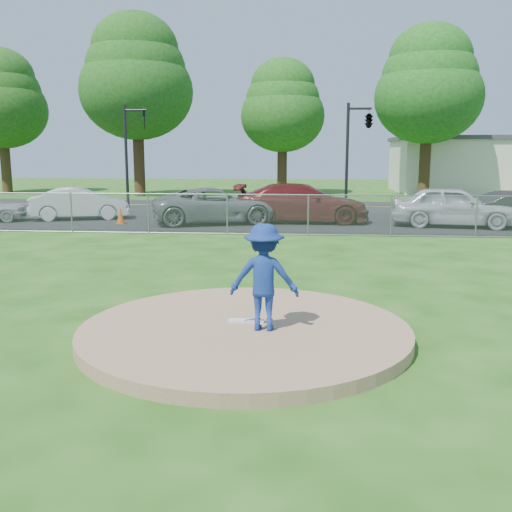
{
  "coord_description": "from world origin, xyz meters",
  "views": [
    {
      "loc": [
        1.01,
        -8.93,
        2.97
      ],
      "look_at": [
        0.0,
        2.0,
        1.0
      ],
      "focal_mm": 40.0,
      "sensor_mm": 36.0,
      "label": 1
    }
  ],
  "objects": [
    {
      "name": "chain_link_fence",
      "position": [
        0.0,
        12.0,
        0.75
      ],
      "size": [
        40.0,
        0.06,
        1.5
      ],
      "primitive_type": "cube",
      "color": "gray",
      "rests_on": "ground"
    },
    {
      "name": "traffic_signal_left",
      "position": [
        -8.76,
        22.0,
        3.36
      ],
      "size": [
        1.28,
        0.2,
        5.6
      ],
      "color": "black",
      "rests_on": "ground"
    },
    {
      "name": "parked_car_pearl",
      "position": [
        6.93,
        15.11,
        0.85
      ],
      "size": [
        5.17,
        2.73,
        1.68
      ],
      "primitive_type": "imported",
      "rotation": [
        0.0,
        0.0,
        1.41
      ],
      "color": "silver",
      "rests_on": "parking_lot"
    },
    {
      "name": "pitcher",
      "position": [
        0.33,
        -0.15,
        1.05
      ],
      "size": [
        1.12,
        0.66,
        1.7
      ],
      "primitive_type": "imported",
      "rotation": [
        0.0,
        0.0,
        3.11
      ],
      "color": "navy",
      "rests_on": "pitchers_mound"
    },
    {
      "name": "pitching_rubber",
      "position": [
        0.0,
        0.2,
        0.22
      ],
      "size": [
        0.6,
        0.15,
        0.04
      ],
      "primitive_type": "cube",
      "color": "white",
      "rests_on": "pitchers_mound"
    },
    {
      "name": "commercial_building",
      "position": [
        16.0,
        38.0,
        2.16
      ],
      "size": [
        16.4,
        9.4,
        4.3
      ],
      "color": "beige",
      "rests_on": "ground"
    },
    {
      "name": "parked_car_gray",
      "position": [
        -2.96,
        15.34,
        0.77
      ],
      "size": [
        5.99,
        4.09,
        1.52
      ],
      "primitive_type": "imported",
      "rotation": [
        0.0,
        0.0,
        1.88
      ],
      "color": "slate",
      "rests_on": "parking_lot"
    },
    {
      "name": "tree_far_left",
      "position": [
        -22.0,
        33.0,
        7.06
      ],
      "size": [
        6.72,
        6.72,
        10.74
      ],
      "color": "#352513",
      "rests_on": "ground"
    },
    {
      "name": "street",
      "position": [
        0.0,
        24.0,
        0.0
      ],
      "size": [
        60.0,
        7.0,
        0.01
      ],
      "primitive_type": "cube",
      "color": "black",
      "rests_on": "ground"
    },
    {
      "name": "tree_right",
      "position": [
        9.0,
        32.0,
        7.65
      ],
      "size": [
        7.28,
        7.28,
        11.63
      ],
      "color": "#342313",
      "rests_on": "ground"
    },
    {
      "name": "pitchers_mound",
      "position": [
        0.0,
        0.0,
        0.1
      ],
      "size": [
        5.4,
        5.4,
        0.2
      ],
      "primitive_type": "cylinder",
      "color": "#987353",
      "rests_on": "ground"
    },
    {
      "name": "parked_car_white",
      "position": [
        -9.44,
        16.33,
        0.73
      ],
      "size": [
        4.64,
        2.84,
        1.44
      ],
      "primitive_type": "imported",
      "rotation": [
        0.0,
        0.0,
        1.89
      ],
      "color": "silver",
      "rests_on": "parking_lot"
    },
    {
      "name": "parked_car_darkred",
      "position": [
        0.71,
        16.08,
        0.86
      ],
      "size": [
        5.86,
        2.44,
        1.69
      ],
      "primitive_type": "imported",
      "rotation": [
        0.0,
        0.0,
        1.58
      ],
      "color": "#5B1716",
      "rests_on": "parking_lot"
    },
    {
      "name": "tree_left",
      "position": [
        -11.0,
        31.0,
        8.24
      ],
      "size": [
        7.84,
        7.84,
        12.53
      ],
      "color": "#352113",
      "rests_on": "ground"
    },
    {
      "name": "traffic_cone",
      "position": [
        -7.04,
        14.83,
        0.35
      ],
      "size": [
        0.35,
        0.35,
        0.68
      ],
      "primitive_type": "cone",
      "color": "#D64F0B",
      "rests_on": "parking_lot"
    },
    {
      "name": "traffic_signal_center",
      "position": [
        3.97,
        22.0,
        4.61
      ],
      "size": [
        1.42,
        2.48,
        5.6
      ],
      "color": "black",
      "rests_on": "ground"
    },
    {
      "name": "ground",
      "position": [
        0.0,
        10.0,
        0.0
      ],
      "size": [
        120.0,
        120.0,
        0.0
      ],
      "primitive_type": "plane",
      "color": "#1D4D10",
      "rests_on": "ground"
    },
    {
      "name": "tree_center",
      "position": [
        -1.0,
        34.0,
        6.47
      ],
      "size": [
        6.16,
        6.16,
        9.84
      ],
      "color": "#351F13",
      "rests_on": "ground"
    },
    {
      "name": "parking_lot",
      "position": [
        0.0,
        16.5,
        0.01
      ],
      "size": [
        50.0,
        8.0,
        0.01
      ],
      "primitive_type": "cube",
      "color": "black",
      "rests_on": "ground"
    }
  ]
}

